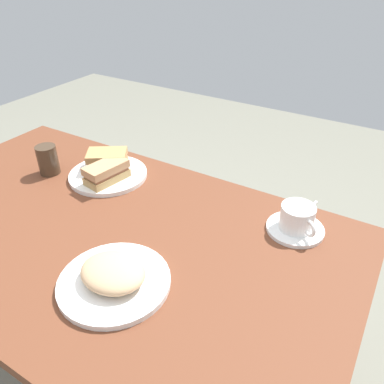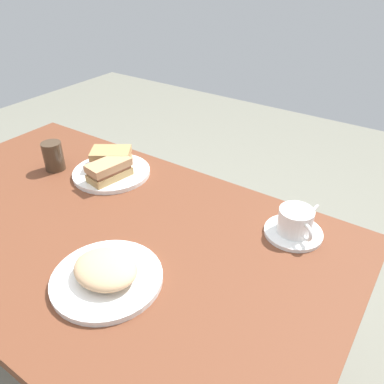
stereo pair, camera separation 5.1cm
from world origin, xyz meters
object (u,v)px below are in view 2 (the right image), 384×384
at_px(spoon, 307,216).
at_px(coffee_cup, 296,220).
at_px(sandwich_front, 111,158).
at_px(side_plate, 107,279).
at_px(dining_table, 103,254).
at_px(coffee_saucer, 293,232).
at_px(drinking_glass, 53,156).
at_px(sandwich_plate, 112,172).
at_px(sandwich_back, 109,170).

bearing_deg(spoon, coffee_cup, -94.57).
xyz_separation_m(sandwich_front, side_plate, (0.34, -0.37, -0.04)).
xyz_separation_m(dining_table, sandwich_front, (-0.17, 0.23, 0.15)).
height_order(coffee_cup, spoon, coffee_cup).
bearing_deg(coffee_saucer, dining_table, -150.56).
bearing_deg(drinking_glass, spoon, 14.22).
distance_m(side_plate, drinking_glass, 0.57).
height_order(sandwich_front, coffee_saucer, sandwich_front).
distance_m(spoon, side_plate, 0.54).
height_order(coffee_saucer, coffee_cup, coffee_cup).
relative_size(dining_table, side_plate, 5.38).
bearing_deg(dining_table, spoon, 36.03).
distance_m(sandwich_front, spoon, 0.63).
distance_m(sandwich_plate, coffee_cup, 0.60).
height_order(sandwich_back, coffee_cup, coffee_cup).
height_order(sandwich_back, coffee_saucer, sandwich_back).
distance_m(dining_table, sandwich_plate, 0.28).
distance_m(dining_table, spoon, 0.57).
bearing_deg(sandwich_back, side_plate, -46.49).
relative_size(sandwich_plate, side_plate, 1.00).
xyz_separation_m(sandwich_front, coffee_cup, (0.62, 0.02, 0.00)).
xyz_separation_m(sandwich_plate, drinking_glass, (-0.18, -0.08, 0.04)).
xyz_separation_m(sandwich_plate, sandwich_back, (0.03, -0.04, 0.04)).
bearing_deg(drinking_glass, dining_table, -21.63).
height_order(side_plate, drinking_glass, drinking_glass).
bearing_deg(sandwich_back, dining_table, -54.80).
distance_m(dining_table, coffee_cup, 0.54).
distance_m(sandwich_plate, sandwich_back, 0.06).
bearing_deg(coffee_saucer, side_plate, -125.47).
bearing_deg(coffee_cup, dining_table, -150.73).
relative_size(coffee_saucer, side_plate, 0.60).
bearing_deg(coffee_cup, drinking_glass, -171.26).
distance_m(sandwich_back, coffee_saucer, 0.57).
bearing_deg(sandwich_back, sandwich_plate, 130.35).
relative_size(dining_table, sandwich_back, 9.34).
xyz_separation_m(sandwich_back, spoon, (0.58, 0.16, -0.03)).
xyz_separation_m(sandwich_back, coffee_cup, (0.57, 0.08, 0.00)).
distance_m(sandwich_front, sandwich_back, 0.08).
height_order(sandwich_plate, sandwich_back, sandwich_back).
relative_size(coffee_cup, drinking_glass, 1.11).
relative_size(coffee_saucer, coffee_cup, 1.42).
bearing_deg(side_plate, dining_table, 141.62).
distance_m(sandwich_plate, coffee_saucer, 0.60).
xyz_separation_m(dining_table, sandwich_back, (-0.12, 0.17, 0.15)).
relative_size(dining_table, spoon, 13.38).
relative_size(sandwich_plate, coffee_saucer, 1.66).
distance_m(sandwich_back, drinking_glass, 0.21).
bearing_deg(dining_table, side_plate, -38.38).
height_order(dining_table, sandwich_front, sandwich_front).
bearing_deg(dining_table, sandwich_plate, 126.13).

